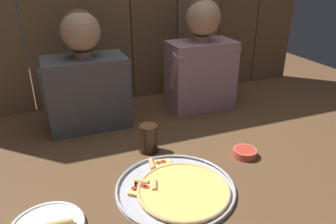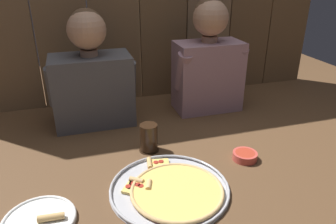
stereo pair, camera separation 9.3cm
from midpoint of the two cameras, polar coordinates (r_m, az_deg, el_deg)
ground_plane at (r=1.32m, az=0.84°, el=-8.66°), size 3.20×3.20×0.00m
pizza_tray at (r=1.16m, az=-0.56°, el=-13.47°), size 0.42×0.42×0.03m
drinking_glass at (r=1.36m, az=-5.39°, el=-4.76°), size 0.09×0.09×0.12m
dipping_bowl at (r=1.37m, az=11.56°, el=-7.06°), size 0.10×0.10×0.03m
diner_left at (r=1.57m, az=-16.07°, el=5.85°), size 0.41×0.22×0.55m
diner_right at (r=1.71m, az=4.37°, el=9.25°), size 0.38×0.21×0.58m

